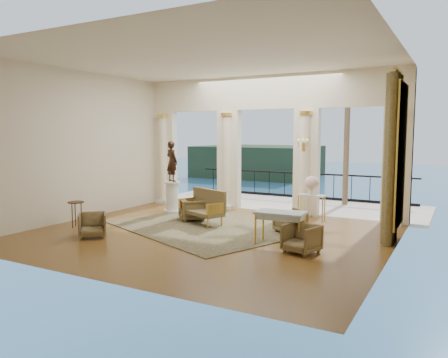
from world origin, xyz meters
The scene contains 23 objects.
floor centered at (0.00, 0.00, 0.00)m, with size 9.00×9.00×0.00m, color #4B270B.
room_walls centered at (0.00, -1.12, 2.88)m, with size 9.00×9.00×9.00m.
arcade centered at (0.00, 3.82, 2.58)m, with size 9.00×0.56×4.50m.
terrace centered at (0.00, 5.80, -0.05)m, with size 10.00×3.60×0.10m, color #B3A894.
balustrade centered at (0.00, 7.40, 0.41)m, with size 9.00×0.06×1.03m.
palm_tree centered at (2.00, 6.60, 4.09)m, with size 2.00×2.00×4.50m.
headland centered at (-30.00, 70.00, -3.00)m, with size 22.00×18.00×6.00m, color black.
sea centered at (0.00, 60.00, -6.00)m, with size 160.00×160.00×0.00m, color #1D6190.
curtain centered at (4.28, 1.50, 2.02)m, with size 0.33×1.40×4.09m.
window_frame centered at (4.47, 1.50, 2.10)m, with size 0.04×1.60×3.40m, color gold.
wall_sconce centered at (1.40, 3.51, 2.23)m, with size 0.30×0.11×0.33m.
rug centered at (-0.47, 0.80, 0.01)m, with size 5.02×3.91×0.02m, color #292F18.
armchair_a centered at (-2.40, -1.63, 0.34)m, with size 0.66×0.62×0.68m, color #4A3C1F.
armchair_b centered at (2.72, -0.48, 0.35)m, with size 0.68×0.64×0.70m, color #4A3C1F.
armchair_c centered at (1.83, 1.22, 0.35)m, with size 0.68×0.63×0.70m, color #4A3C1F.
armchair_d centered at (-1.34, 1.38, 0.36)m, with size 0.70×0.66×0.72m, color #4A3C1F.
settee centered at (-0.81, 1.20, 0.49)m, with size 1.63×1.16×0.99m.
game_table centered at (2.06, -0.06, 0.71)m, with size 1.19×0.70×0.79m.
pedestal centered at (-2.64, 2.18, 0.50)m, with size 0.56×0.56×1.03m.
statue centered at (-2.64, 2.18, 1.70)m, with size 0.48×0.32×1.33m, color black.
console_table centered at (1.84, 3.05, 0.66)m, with size 0.86×0.41×0.79m.
urn centered at (1.84, 3.05, 1.11)m, with size 0.43×0.43×0.57m.
side_table centered at (-3.67, -0.99, 0.62)m, with size 0.44×0.44×0.72m.
Camera 1 is at (5.75, -9.55, 2.64)m, focal length 35.00 mm.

